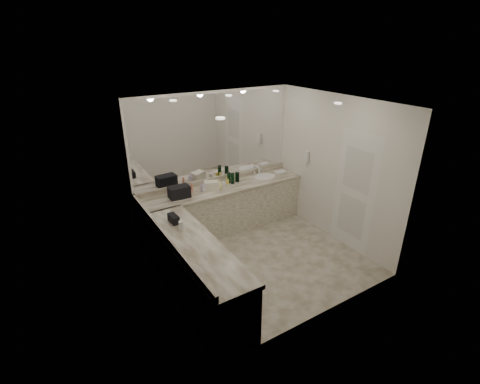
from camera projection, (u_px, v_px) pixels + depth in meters
floor at (259, 259)px, 5.90m from camera, size 3.20×3.20×0.00m
ceiling at (263, 103)px, 4.84m from camera, size 3.20×3.20×0.00m
wall_back at (215, 162)px, 6.53m from camera, size 3.20×0.02×2.60m
wall_left at (161, 214)px, 4.60m from camera, size 0.02×3.00×2.60m
wall_right at (335, 170)px, 6.14m from camera, size 0.02×3.00×2.60m
vanity_back_base at (224, 210)px, 6.66m from camera, size 3.20×0.60×0.84m
vanity_back_top at (223, 188)px, 6.47m from camera, size 3.20×0.64×0.06m
vanity_left_base at (195, 273)px, 4.87m from camera, size 0.60×2.40×0.84m
vanity_left_top at (194, 245)px, 4.69m from camera, size 0.64×2.42×0.06m
backsplash_back at (216, 179)px, 6.66m from camera, size 3.20×0.04×0.10m
backsplash_left at (165, 236)px, 4.75m from camera, size 0.04×3.00×0.10m
mirror_back at (214, 137)px, 6.33m from camera, size 3.12×0.01×1.55m
mirror_left at (159, 180)px, 4.41m from camera, size 0.01×2.92×1.55m
sink at (265, 177)px, 6.92m from camera, size 0.44×0.44×0.03m
faucet at (259, 170)px, 7.06m from camera, size 0.24×0.16×0.14m
wall_phone at (306, 157)px, 6.64m from camera, size 0.06×0.10×0.24m
door at (354, 193)px, 5.85m from camera, size 0.02×0.82×2.10m
black_toiletry_bag at (179, 192)px, 5.99m from camera, size 0.37×0.25×0.21m
black_bag_spill at (174, 219)px, 5.18m from camera, size 0.11×0.23×0.12m
cream_cosmetic_case at (212, 185)px, 6.32m from camera, size 0.31×0.26×0.15m
hand_towel at (281, 172)px, 7.11m from camera, size 0.23×0.16×0.04m
lotion_left at (181, 226)px, 4.95m from camera, size 0.07×0.07×0.16m
soap_bottle_a at (182, 192)px, 6.02m from camera, size 0.08×0.08×0.18m
soap_bottle_b at (203, 187)px, 6.24m from camera, size 0.10×0.10×0.17m
soap_bottle_c at (219, 184)px, 6.32m from camera, size 0.17×0.17×0.19m
green_bottle_0 at (238, 177)px, 6.65m from camera, size 0.07×0.07×0.18m
green_bottle_1 at (237, 177)px, 6.67m from camera, size 0.07×0.07×0.18m
green_bottle_2 at (233, 178)px, 6.56m from camera, size 0.06×0.06×0.21m
green_bottle_3 at (229, 178)px, 6.59m from camera, size 0.07×0.07×0.21m
amenity_bottle_0 at (228, 182)px, 6.57m from camera, size 0.06×0.06×0.08m
amenity_bottle_1 at (190, 193)px, 6.09m from camera, size 0.06×0.06×0.09m
amenity_bottle_2 at (228, 180)px, 6.64m from camera, size 0.04×0.04×0.10m
amenity_bottle_3 at (192, 188)px, 6.23m from camera, size 0.04×0.04×0.15m
amenity_bottle_4 at (224, 184)px, 6.47m from camera, size 0.07×0.07×0.07m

